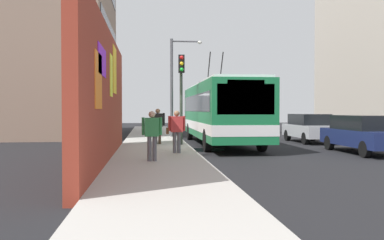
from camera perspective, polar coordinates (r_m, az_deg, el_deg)
The scene contains 13 objects.
ground_plane at distance 19.10m, azimuth -0.14°, elevation -4.06°, with size 80.00×80.00×0.00m, color black.
sidewalk_slab at distance 19.00m, azimuth -4.96°, elevation -3.87°, with size 48.00×3.20×0.15m, color #ADA8A0.
graffiti_wall at distance 14.63m, azimuth -11.53°, elevation 3.07°, with size 13.30×0.32×4.48m.
building_far_left at distance 32.88m, azimuth -19.22°, elevation 14.61°, with size 13.50×9.07×18.76m.
city_bus at distance 22.00m, azimuth 3.79°, elevation 1.29°, with size 11.65×2.68×4.97m.
parked_car_navy at distance 19.03m, azimuth 22.04°, elevation -1.66°, with size 4.79×1.78×1.58m.
parked_car_silver at distance 24.41m, azimuth 15.49°, elevation -0.97°, with size 4.30×1.76×1.58m.
pedestrian_near_wall at distance 13.73m, azimuth -5.41°, elevation -1.61°, with size 0.22×0.66×1.62m.
pedestrian_at_curb at distance 16.25m, azimuth -2.11°, elevation -1.13°, with size 0.22×0.73×1.63m.
pedestrian_midblock at distance 20.60m, azimuth -4.64°, elevation -0.43°, with size 0.23×0.76×1.72m.
traffic_light at distance 20.09m, azimuth -1.45°, elevation 4.83°, with size 0.49×0.28×4.27m.
street_lamp at distance 26.41m, azimuth -2.23°, elevation 5.44°, with size 0.44×1.99×6.06m.
curbside_puddle at distance 19.19m, azimuth 1.64°, elevation -4.03°, with size 1.89×1.89×0.00m, color black.
Camera 1 is at (-18.91, 1.95, 1.80)m, focal length 39.65 mm.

